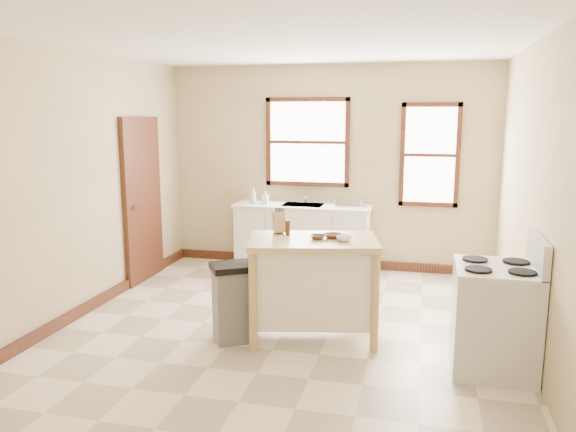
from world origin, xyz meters
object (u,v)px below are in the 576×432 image
object	(u,v)px
bowl_c	(344,238)
trash_bin	(233,303)
gas_stove	(495,303)
knife_block	(279,223)
kitchen_island	(313,289)
soap_bottle_b	(265,198)
pepper_grinder	(288,228)
dish_rack	(349,203)
soap_bottle_a	(253,196)
bowl_a	(318,237)
bowl_b	(333,236)

from	to	relation	value
bowl_c	trash_bin	world-z (taller)	bowl_c
bowl_c	gas_stove	xyz separation A→B (m)	(1.32, -0.28, -0.42)
knife_block	trash_bin	size ratio (longest dim) A/B	0.26
kitchen_island	bowl_c	distance (m)	0.59
soap_bottle_b	kitchen_island	size ratio (longest dim) A/B	0.14
pepper_grinder	gas_stove	size ratio (longest dim) A/B	0.13
gas_stove	soap_bottle_b	bearing A→B (deg)	136.92
dish_rack	kitchen_island	distance (m)	2.38
soap_bottle_a	pepper_grinder	bearing A→B (deg)	-82.55
soap_bottle_b	kitchen_island	xyz separation A→B (m)	(1.11, -2.24, -0.52)
soap_bottle_b	bowl_c	size ratio (longest dim) A/B	1.17
dish_rack	bowl_a	distance (m)	2.33
dish_rack	gas_stove	bearing A→B (deg)	-76.51
soap_bottle_a	trash_bin	world-z (taller)	soap_bottle_a
bowl_c	soap_bottle_b	bearing A→B (deg)	121.86
bowl_a	knife_block	bearing A→B (deg)	159.62
soap_bottle_a	bowl_c	bearing A→B (deg)	-72.92
kitchen_island	pepper_grinder	size ratio (longest dim) A/B	7.98
soap_bottle_a	soap_bottle_b	size ratio (longest dim) A/B	1.26
knife_block	soap_bottle_a	bearing A→B (deg)	81.00
dish_rack	bowl_a	size ratio (longest dim) A/B	2.37
knife_block	bowl_c	size ratio (longest dim) A/B	1.36
dish_rack	knife_block	xyz separation A→B (m)	(-0.41, -2.17, 0.11)
kitchen_island	gas_stove	bearing A→B (deg)	-23.37
soap_bottle_a	gas_stove	xyz separation A→B (m)	(2.90, -2.55, -0.45)
soap_bottle_b	bowl_a	distance (m)	2.52
soap_bottle_b	dish_rack	distance (m)	1.15
soap_bottle_b	bowl_b	size ratio (longest dim) A/B	1.02
pepper_grinder	trash_bin	distance (m)	0.88
bowl_b	kitchen_island	bearing A→B (deg)	-155.77
kitchen_island	soap_bottle_b	bearing A→B (deg)	103.81
kitchen_island	bowl_b	size ratio (longest dim) A/B	7.09
soap_bottle_a	dish_rack	distance (m)	1.32
soap_bottle_a	bowl_b	size ratio (longest dim) A/B	1.28
trash_bin	bowl_c	bearing A→B (deg)	-19.39
gas_stove	trash_bin	bearing A→B (deg)	178.81
soap_bottle_a	dish_rack	size ratio (longest dim) A/B	0.59
kitchen_island	pepper_grinder	world-z (taller)	pepper_grinder
dish_rack	soap_bottle_a	bearing A→B (deg)	166.05
bowl_a	gas_stove	distance (m)	1.65
knife_block	bowl_b	xyz separation A→B (m)	(0.55, -0.08, -0.08)
bowl_b	dish_rack	bearing A→B (deg)	93.60
soap_bottle_a	bowl_b	distance (m)	2.61
dish_rack	pepper_grinder	size ratio (longest dim) A/B	2.46
pepper_grinder	knife_block	bearing A→B (deg)	147.99
pepper_grinder	dish_rack	bearing A→B (deg)	82.36
kitchen_island	bowl_a	bearing A→B (deg)	-14.52
kitchen_island	knife_block	size ratio (longest dim) A/B	5.98
soap_bottle_a	soap_bottle_b	xyz separation A→B (m)	(0.17, -0.01, -0.02)
trash_bin	knife_block	bearing A→B (deg)	17.59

